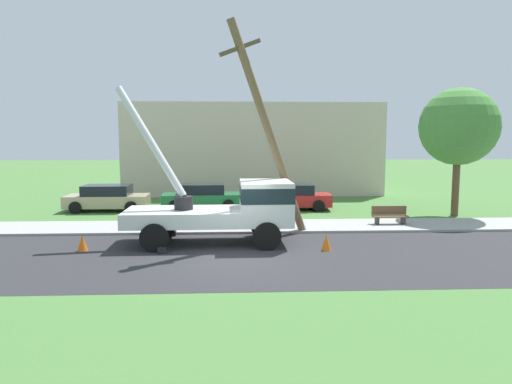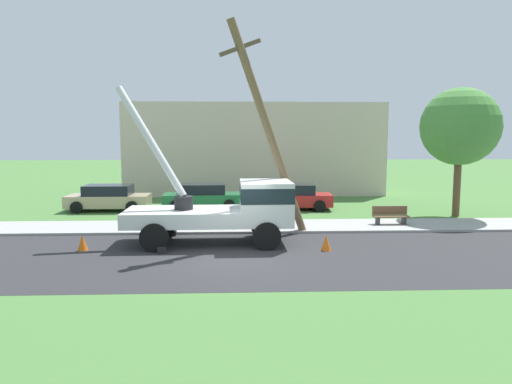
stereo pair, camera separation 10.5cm
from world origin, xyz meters
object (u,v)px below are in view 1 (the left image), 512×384
Objects in this scene: parked_sedan_tan at (107,198)px; park_bench at (390,216)px; utility_truck at (231,206)px; leaning_utility_pole at (268,129)px; parked_sedan_red at (291,197)px; traffic_cone_ahead at (326,243)px; traffic_cone_behind at (82,243)px; parked_sedan_green at (202,196)px; roadside_tree_near at (459,127)px.

park_bench is at bearing -19.91° from parked_sedan_tan.
utility_truck reaches higher than park_bench.
leaning_utility_pole is 1.87× the size of parked_sedan_red.
park_bench is (3.87, -5.14, -0.25)m from parked_sedan_red.
leaning_utility_pole is 8.21m from parked_sedan_red.
traffic_cone_behind is at bearing 177.67° from traffic_cone_ahead.
park_bench is (5.70, 2.00, -3.85)m from leaning_utility_pole.
traffic_cone_ahead is 11.14m from parked_sedan_green.
traffic_cone_behind is (-5.26, -1.01, -1.13)m from utility_truck.
parked_sedan_red is at bearing 126.99° from park_bench.
roadside_tree_near is at bearing 40.92° from traffic_cone_ahead.
parked_sedan_red is at bearing 90.51° from traffic_cone_ahead.
traffic_cone_behind is 10.20m from parked_sedan_green.
leaning_utility_pole is 1.30× the size of roadside_tree_near.
parked_sedan_green is 13.97m from roadside_tree_near.
utility_truck reaches higher than traffic_cone_ahead.
traffic_cone_ahead is (1.91, -2.42, -4.03)m from leaning_utility_pole.
parked_sedan_tan is at bearing 99.89° from traffic_cone_behind.
leaning_utility_pole is 1.91× the size of parked_sedan_tan.
traffic_cone_ahead is 5.83m from park_bench.
traffic_cone_ahead is at bearing -139.08° from roadside_tree_near.
roadside_tree_near is at bearing 24.56° from leaning_utility_pole.
parked_sedan_green is (5.14, 0.41, 0.00)m from parked_sedan_tan.
traffic_cone_behind is 12.57m from parked_sedan_red.
leaning_utility_pole reaches higher than utility_truck.
parked_sedan_tan reaches higher than park_bench.
leaning_utility_pole reaches higher than roadside_tree_near.
park_bench is at bearing -31.72° from parked_sedan_green.
parked_sedan_green is 0.69× the size of roadside_tree_near.
traffic_cone_ahead is at bearing -2.33° from traffic_cone_behind.
traffic_cone_ahead and traffic_cone_behind have the same top height.
parked_sedan_green is at bearing 112.96° from leaning_utility_pole.
parked_sedan_green reaches higher than traffic_cone_behind.
roadside_tree_near reaches higher than parked_sedan_red.
traffic_cone_behind is at bearing -158.35° from roadside_tree_near.
traffic_cone_ahead is at bearing -42.90° from parked_sedan_tan.
parked_sedan_red is 6.44m from park_bench.
park_bench is (3.79, 4.42, 0.18)m from traffic_cone_ahead.
parked_sedan_tan is (-6.85, 8.14, -0.70)m from utility_truck.
parked_sedan_red reaches higher than traffic_cone_ahead.
parked_sedan_green is at bearing 69.65° from traffic_cone_behind.
traffic_cone_ahead is 0.12× the size of parked_sedan_red.
utility_truck is at bearing -156.82° from park_bench.
utility_truck is at bearing -78.65° from parked_sedan_green.
utility_truck is at bearing 158.02° from traffic_cone_ahead.
traffic_cone_ahead is (3.37, -1.36, -1.13)m from utility_truck.
park_bench reaches higher than traffic_cone_behind.
roadside_tree_near reaches higher than traffic_cone_ahead.
parked_sedan_red is (8.54, 9.21, 0.43)m from traffic_cone_behind.
parked_sedan_green reaches higher than park_bench.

